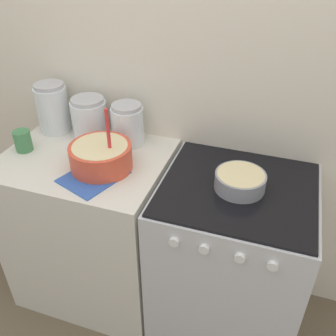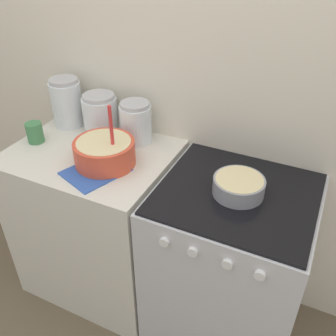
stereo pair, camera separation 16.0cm
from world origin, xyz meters
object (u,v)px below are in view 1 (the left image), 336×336
stove (229,260)px  storage_jar_left (53,111)px  mixing_bowl (101,155)px  storage_jar_middle (90,120)px  storage_jar_right (128,127)px  baking_pan (240,181)px  tin_can (23,141)px

stove → storage_jar_left: (-1.01, 0.20, 0.56)m
mixing_bowl → storage_jar_middle: size_ratio=1.43×
stove → storage_jar_right: (-0.59, 0.20, 0.53)m
storage_jar_right → storage_jar_left: bearing=180.0°
baking_pan → storage_jar_left: size_ratio=0.82×
storage_jar_right → tin_can: bearing=-152.9°
storage_jar_middle → tin_can: 0.33m
stove → storage_jar_right: 0.82m
mixing_bowl → tin_can: size_ratio=2.91×
storage_jar_left → storage_jar_middle: storage_jar_left is taller
tin_can → stove: bearing=1.8°
storage_jar_middle → tin_can: size_ratio=2.03×
stove → storage_jar_right: bearing=161.5°
storage_jar_left → tin_can: (-0.03, -0.23, -0.06)m
stove → storage_jar_middle: 0.98m
mixing_bowl → storage_jar_middle: (-0.19, 0.25, 0.02)m
baking_pan → storage_jar_right: 0.63m
storage_jar_left → storage_jar_middle: bearing=0.0°
storage_jar_left → storage_jar_right: bearing=-0.0°
stove → storage_jar_left: size_ratio=3.48×
mixing_bowl → baking_pan: size_ratio=1.41×
storage_jar_left → tin_can: storage_jar_left is taller
stove → tin_can: size_ratio=8.72×
storage_jar_middle → stove: bearing=-13.9°
storage_jar_right → tin_can: storage_jar_right is taller
mixing_bowl → storage_jar_left: (-0.40, 0.25, 0.04)m
storage_jar_left → baking_pan: bearing=-11.5°
stove → tin_can: tin_can is taller
storage_jar_middle → storage_jar_right: size_ratio=1.01×
tin_can → storage_jar_right: bearing=27.1°
mixing_bowl → storage_jar_left: bearing=147.9°
stove → mixing_bowl: (-0.61, -0.05, 0.51)m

